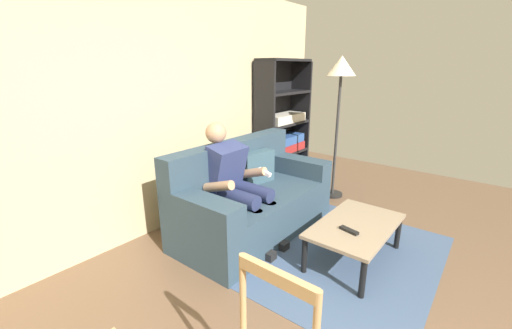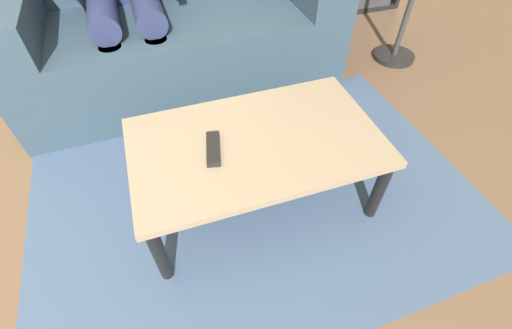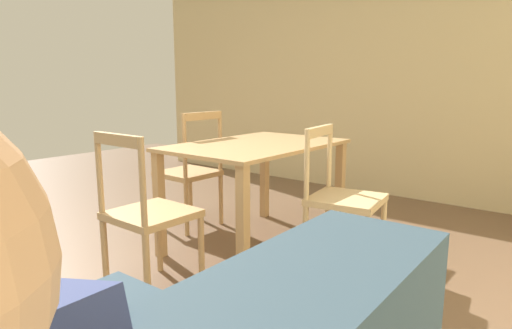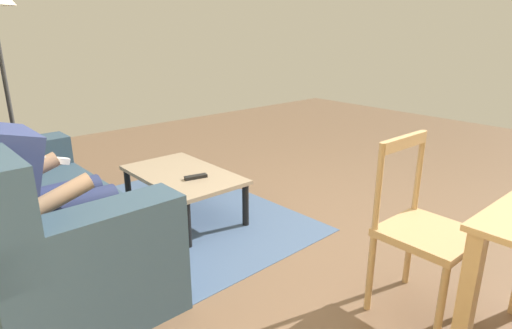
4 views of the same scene
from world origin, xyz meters
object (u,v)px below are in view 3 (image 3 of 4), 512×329
at_px(dining_table, 256,160).
at_px(dining_chair_facing_couch, 147,215).
at_px(dining_chair_near_wall, 342,199).
at_px(dining_chair_by_doorway, 190,172).

bearing_deg(dining_table, dining_chair_facing_couch, -0.02).
xyz_separation_m(dining_table, dining_chair_facing_couch, (0.97, -0.00, -0.18)).
distance_m(dining_table, dining_chair_facing_couch, 0.98).
height_order(dining_chair_near_wall, dining_chair_facing_couch, dining_chair_facing_couch).
bearing_deg(dining_chair_near_wall, dining_table, -90.36).
relative_size(dining_table, dining_chair_facing_couch, 1.38).
relative_size(dining_table, dining_chair_near_wall, 1.40).
xyz_separation_m(dining_chair_near_wall, dining_chair_by_doorway, (-0.00, -1.38, -0.00)).
xyz_separation_m(dining_table, dining_chair_near_wall, (0.00, 0.69, -0.17)).
bearing_deg(dining_chair_by_doorway, dining_table, 90.06).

